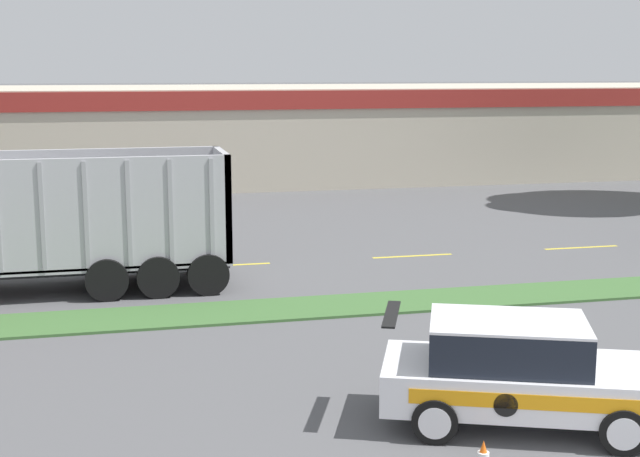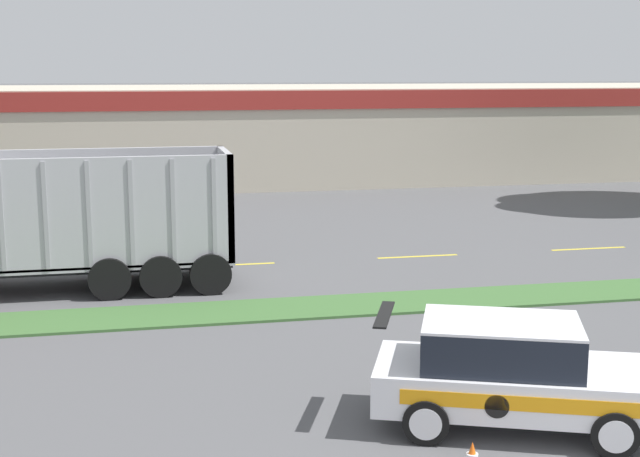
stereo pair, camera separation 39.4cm
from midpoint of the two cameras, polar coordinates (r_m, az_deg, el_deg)
name	(u,v)px [view 1 (the left image)]	position (r m, az deg, el deg)	size (l,w,h in m)	color
grass_verge	(365,304)	(20.57, 2.35, -4.86)	(120.00, 1.82, 0.06)	#3D6633
centre_line_3	(23,275)	(24.77, -18.93, -2.86)	(2.40, 0.14, 0.01)	yellow
centre_line_4	(227,265)	(24.79, -6.42, -2.35)	(2.40, 0.14, 0.01)	yellow
centre_line_5	(412,256)	(25.95, 5.51, -1.76)	(2.40, 0.14, 0.01)	yellow
centre_line_6	(581,247)	(28.13, 15.99, -1.18)	(2.40, 0.14, 0.01)	yellow
rally_car	(518,371)	(13.99, 11.78, -8.92)	(4.63, 3.28, 1.69)	white
store_building_backdrop	(336,130)	(45.58, 0.81, 6.30)	(43.88, 12.10, 4.44)	#BCB29E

